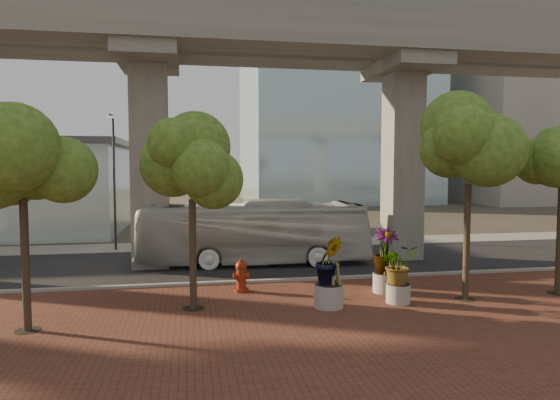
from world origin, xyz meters
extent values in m
plane|color=#393329|center=(0.00, 0.00, 0.00)|extent=(160.00, 160.00, 0.00)
cube|color=brown|center=(0.00, -8.00, 0.03)|extent=(70.00, 13.00, 0.06)
cube|color=black|center=(0.00, 2.00, 0.02)|extent=(90.00, 8.00, 0.04)
cube|color=gray|center=(0.00, -2.00, 0.08)|extent=(70.00, 0.25, 0.16)
cube|color=gray|center=(0.00, 7.50, 0.03)|extent=(90.00, 3.00, 0.06)
cube|color=gray|center=(0.00, 0.40, 10.50)|extent=(72.00, 2.40, 1.80)
cube|color=gray|center=(0.00, 3.60, 10.50)|extent=(72.00, 2.40, 1.80)
cube|color=gray|center=(0.00, 4.70, 11.90)|extent=(72.00, 0.12, 1.00)
cube|color=#A9A598|center=(38.00, 36.00, 12.00)|extent=(18.00, 16.00, 24.00)
imported|color=silver|center=(-1.36, 1.72, 1.47)|extent=(10.72, 3.16, 2.95)
cylinder|color=maroon|center=(-2.48, -3.30, 0.12)|extent=(0.53, 0.53, 0.12)
cylinder|color=maroon|center=(-2.48, -3.30, 0.55)|extent=(0.36, 0.36, 0.86)
sphere|color=maroon|center=(-2.48, -3.30, 0.98)|extent=(0.42, 0.42, 0.42)
cylinder|color=maroon|center=(-2.48, -3.30, 1.17)|extent=(0.12, 0.12, 0.15)
cylinder|color=maroon|center=(-2.48, -3.30, 0.62)|extent=(0.59, 0.24, 0.24)
cylinder|color=#9B948C|center=(2.49, -5.69, 0.37)|extent=(0.80, 0.80, 0.62)
imported|color=#305817|center=(2.49, -5.69, 1.35)|extent=(1.77, 1.77, 1.33)
cylinder|color=gray|center=(2.60, -4.32, 0.40)|extent=(0.88, 0.88, 0.68)
imported|color=#305817|center=(2.60, -4.32, 1.55)|extent=(2.15, 2.15, 1.61)
cylinder|color=gray|center=(0.08, -5.78, 0.43)|extent=(0.95, 0.95, 0.74)
imported|color=#305817|center=(0.08, -5.78, 1.59)|extent=(2.11, 2.11, 1.58)
cylinder|color=#423625|center=(-8.70, -6.51, 1.98)|extent=(0.22, 0.22, 3.84)
cylinder|color=black|center=(-8.70, -6.51, 0.07)|extent=(0.70, 0.70, 0.01)
cylinder|color=#423625|center=(-4.19, -5.16, 1.80)|extent=(0.22, 0.22, 3.49)
cylinder|color=black|center=(-4.19, -5.16, 0.07)|extent=(0.70, 0.70, 0.01)
cylinder|color=#423625|center=(4.91, -5.71, 2.01)|extent=(0.22, 0.22, 3.91)
cylinder|color=black|center=(4.91, -5.71, 0.07)|extent=(0.70, 0.70, 0.01)
cylinder|color=#423625|center=(8.56, -5.57, 1.94)|extent=(0.22, 0.22, 3.77)
cylinder|color=black|center=(8.56, -5.57, 0.07)|extent=(0.70, 0.70, 0.01)
cylinder|color=#2B2C30|center=(-8.23, 6.80, 3.60)|extent=(0.12, 0.12, 7.12)
cube|color=#2B2C30|center=(-8.23, 6.35, 7.16)|extent=(0.13, 0.89, 0.13)
cube|color=silver|center=(-8.23, 5.91, 7.08)|extent=(0.36, 0.18, 0.11)
cylinder|color=#323237|center=(7.51, 7.13, 4.23)|extent=(0.15, 0.15, 8.39)
cube|color=#323237|center=(7.51, 6.60, 8.43)|extent=(0.16, 1.05, 0.16)
cube|color=silver|center=(7.51, 6.08, 8.32)|extent=(0.42, 0.21, 0.13)
camera|label=1|loc=(-4.25, -20.97, 4.61)|focal=32.00mm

